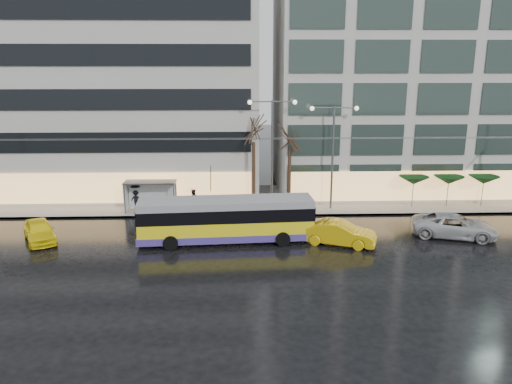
{
  "coord_description": "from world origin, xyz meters",
  "views": [
    {
      "loc": [
        -0.64,
        -29.4,
        12.09
      ],
      "look_at": [
        0.5,
        5.0,
        3.12
      ],
      "focal_mm": 35.0,
      "sensor_mm": 36.0,
      "label": 1
    }
  ],
  "objects_px": {
    "trolleybus": "(226,221)",
    "taxi_a": "(39,231)",
    "bus_shelter": "(146,189)",
    "street_lamp_near": "(272,140)"
  },
  "relations": [
    {
      "from": "bus_shelter",
      "to": "taxi_a",
      "type": "bearing_deg",
      "value": -132.25
    },
    {
      "from": "taxi_a",
      "to": "trolleybus",
      "type": "bearing_deg",
      "value": -30.54
    },
    {
      "from": "bus_shelter",
      "to": "trolleybus",
      "type": "bearing_deg",
      "value": -47.37
    },
    {
      "from": "bus_shelter",
      "to": "taxi_a",
      "type": "relative_size",
      "value": 0.94
    },
    {
      "from": "trolleybus",
      "to": "taxi_a",
      "type": "relative_size",
      "value": 2.71
    },
    {
      "from": "bus_shelter",
      "to": "street_lamp_near",
      "type": "bearing_deg",
      "value": 0.63
    },
    {
      "from": "trolleybus",
      "to": "taxi_a",
      "type": "height_order",
      "value": "trolleybus"
    },
    {
      "from": "bus_shelter",
      "to": "street_lamp_near",
      "type": "distance_m",
      "value": 11.14
    },
    {
      "from": "trolleybus",
      "to": "bus_shelter",
      "type": "xyz_separation_m",
      "value": [
        -6.78,
        7.36,
        0.46
      ]
    },
    {
      "from": "bus_shelter",
      "to": "taxi_a",
      "type": "height_order",
      "value": "bus_shelter"
    }
  ]
}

